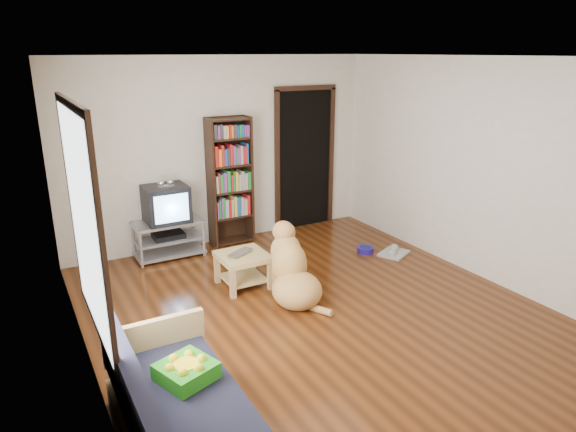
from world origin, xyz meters
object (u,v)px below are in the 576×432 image
green_cushion (186,371)px  sofa (186,430)px  grey_rag (394,253)px  coffee_table (243,264)px  laptop (244,254)px  dog_bowl (365,250)px  dog (292,272)px  bookshelf (230,175)px  crt_tv (166,203)px  tv_stand (169,237)px

green_cushion → sofa: bearing=-131.2°
grey_rag → coffee_table: (-2.20, 0.11, 0.27)m
laptop → grey_rag: (2.20, -0.08, -0.40)m
dog_bowl → dog: dog is taller
bookshelf → dog: bookshelf is taller
laptop → dog: bearing=-85.4°
green_cushion → bookshelf: 3.89m
laptop → dog_bowl: size_ratio=1.58×
green_cushion → sofa: sofa is taller
coffee_table → dog_bowl: bearing=4.2°
dog_bowl → sofa: 4.17m
coffee_table → bookshelf: bearing=72.0°
crt_tv → coffee_table: bearing=-69.9°
green_cushion → tv_stand: bearing=55.9°
green_cushion → dog_bowl: green_cushion is taller
crt_tv → green_cushion: bearing=-104.3°
crt_tv → bookshelf: 0.99m
tv_stand → sofa: sofa is taller
green_cushion → grey_rag: size_ratio=0.89×
grey_rag → crt_tv: 3.14m
grey_rag → coffee_table: 2.22m
dog_bowl → tv_stand: 2.68m
green_cushion → grey_rag: (3.54, 1.88, -0.46)m
dog_bowl → sofa: sofa is taller
sofa → laptop: bearing=57.3°
green_cushion → coffee_table: size_ratio=0.65×
laptop → bookshelf: size_ratio=0.19×
dog_bowl → coffee_table: bearing=-175.8°
dog_bowl → sofa: (-3.37, -2.45, 0.22)m
grey_rag → dog: bearing=-166.3°
bookshelf → tv_stand: bearing=-174.4°
bookshelf → sofa: bearing=-117.3°
grey_rag → tv_stand: bearing=152.0°
green_cushion → sofa: 0.40m
tv_stand → laptop: bearing=-70.0°
crt_tv → sofa: 3.81m
bookshelf → sofa: 4.26m
bookshelf → dog: 2.10m
crt_tv → coffee_table: size_ratio=1.05×
grey_rag → sofa: (-3.67, -2.20, 0.25)m
sofa → coffee_table: 2.74m
green_cushion → coffee_table: (1.34, 2.00, -0.20)m
sofa → dog_bowl: bearing=36.1°
green_cushion → dog_bowl: (3.24, 2.13, -0.44)m
green_cushion → coffee_table: bearing=36.4°
dog_bowl → bookshelf: (-1.44, 1.27, 0.96)m
dog → grey_rag: bearing=13.7°
laptop → bookshelf: (0.46, 1.44, 0.59)m
coffee_table → tv_stand: bearing=110.4°
grey_rag → sofa: size_ratio=0.22×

